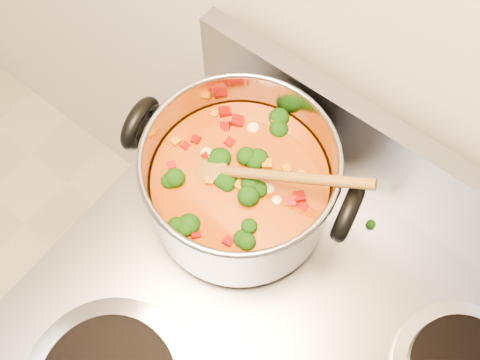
# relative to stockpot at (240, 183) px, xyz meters

# --- Properties ---
(stockpot) EXTENTS (0.32, 0.25, 0.15)m
(stockpot) POSITION_rel_stockpot_xyz_m (0.00, 0.00, 0.00)
(stockpot) COLOR #9999A0
(stockpot) RESTS_ON electric_range
(wooden_spoon) EXTENTS (0.23, 0.11, 0.10)m
(wooden_spoon) POSITION_rel_stockpot_xyz_m (0.01, 0.00, 0.03)
(wooden_spoon) COLOR brown
(wooden_spoon) RESTS_ON stockpot
(cooktop_crumbs) EXTENTS (0.10, 0.25, 0.01)m
(cooktop_crumbs) POSITION_rel_stockpot_xyz_m (0.11, -0.03, -0.08)
(cooktop_crumbs) COLOR black
(cooktop_crumbs) RESTS_ON electric_range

